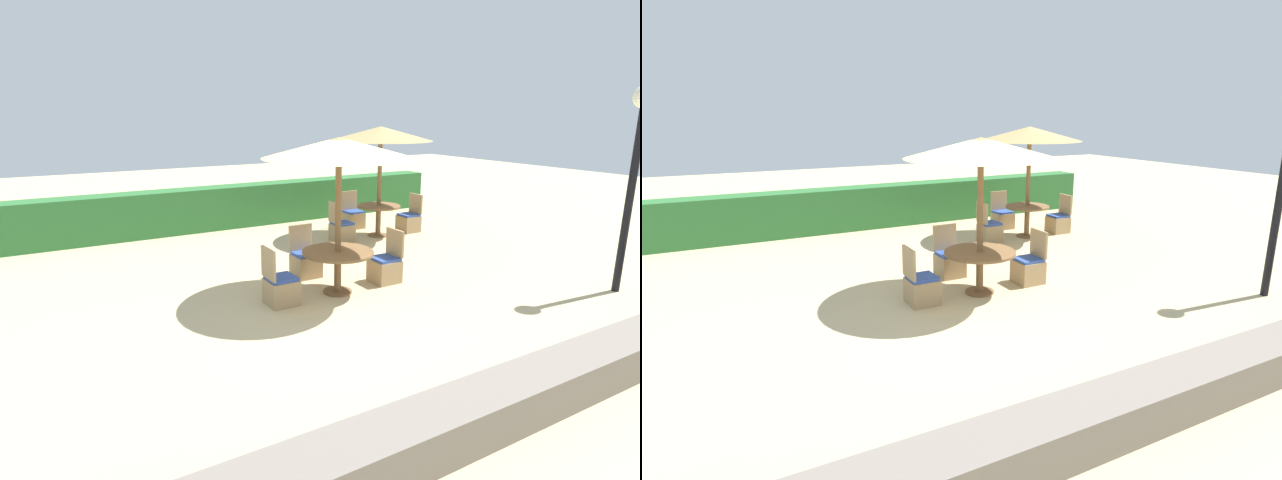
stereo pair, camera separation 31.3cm
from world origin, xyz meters
The scene contains 13 objects.
ground_plane centered at (0.00, 0.00, 0.00)m, with size 40.00×40.00×0.00m, color #C6B284.
hedge_row centered at (0.00, 5.95, 0.53)m, with size 13.00×0.70×1.06m, color #2D6B33.
stone_border centered at (0.00, -3.38, 0.22)m, with size 10.00×0.56×0.43m, color slate.
parasol_center centered at (0.25, 0.45, 2.36)m, with size 2.42×2.42×2.54m.
round_table_center centered at (0.25, 0.45, 0.58)m, with size 1.18×1.18×0.71m.
patio_chair_center_west centered at (-0.79, 0.46, 0.26)m, with size 0.46×0.46×0.93m.
patio_chair_center_north centered at (0.19, 1.46, 0.26)m, with size 0.46×0.46×0.93m.
patio_chair_center_east centered at (1.26, 0.49, 0.26)m, with size 0.46×0.46×0.93m.
parasol_back_right centered at (3.13, 3.24, 2.40)m, with size 2.37×2.37×2.58m.
round_table_back_right centered at (3.13, 3.24, 0.58)m, with size 1.03×1.03×0.75m.
patio_chair_back_right_east centered at (4.06, 3.22, 0.26)m, with size 0.46×0.46×0.93m.
patio_chair_back_right_north centered at (3.07, 4.25, 0.26)m, with size 0.46×0.46×0.93m.
patio_chair_back_right_west centered at (2.09, 3.25, 0.26)m, with size 0.46×0.46×0.93m.
Camera 2 is at (-3.63, -6.33, 2.95)m, focal length 28.00 mm.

